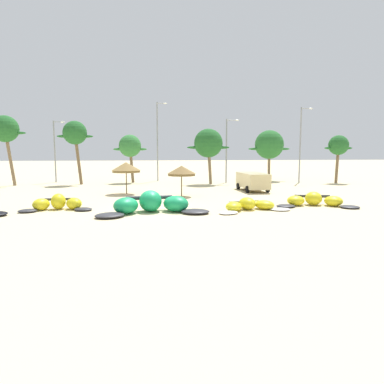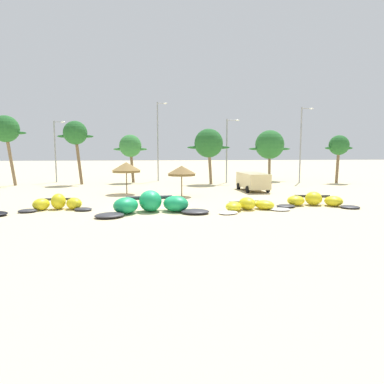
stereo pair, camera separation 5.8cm
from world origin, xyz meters
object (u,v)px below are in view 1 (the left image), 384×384
at_px(parked_van, 252,180).
at_px(palm_left, 75,134).
at_px(palm_leftmost, 5,130).
at_px(palm_center_left, 208,144).
at_px(lamppost_west, 56,148).
at_px(kite_center, 249,205).
at_px(kite_left_of_center, 151,204).
at_px(beach_umbrella_middle, 182,171).
at_px(kite_left, 58,204).
at_px(lamppost_east, 301,141).
at_px(lamppost_west_center, 158,138).
at_px(kite_right_of_center, 314,201).
at_px(palm_left_of_gap, 130,146).
at_px(palm_center_right, 269,145).
at_px(lamppost_east_center, 228,147).
at_px(palm_right_of_gap, 338,146).
at_px(beach_umbrella_near_van, 126,167).

relative_size(parked_van, palm_left, 0.67).
distance_m(palm_leftmost, palm_center_left, 24.05).
distance_m(parked_van, lamppost_west, 26.19).
bearing_deg(parked_van, kite_center, -107.45).
relative_size(kite_left_of_center, beach_umbrella_middle, 2.77).
relative_size(kite_left, palm_leftmost, 0.62).
relative_size(palm_leftmost, lamppost_west, 1.03).
bearing_deg(lamppost_east, palm_center_left, -178.53).
xyz_separation_m(kite_left, lamppost_west_center, (7.59, 23.13, 5.41)).
xyz_separation_m(kite_right_of_center, lamppost_west, (-24.43, 22.99, 4.10)).
xyz_separation_m(kite_center, palm_leftmost, (-23.61, 20.38, 6.25)).
distance_m(palm_center_left, lamppost_west_center, 8.11).
xyz_separation_m(kite_left, kite_left_of_center, (6.50, -1.90, 0.13)).
height_order(palm_left_of_gap, lamppost_west, lamppost_west).
bearing_deg(lamppost_west, palm_center_right, -1.40).
xyz_separation_m(kite_left, beach_umbrella_middle, (9.28, 6.35, 1.90)).
bearing_deg(kite_left, beach_umbrella_middle, 34.39).
relative_size(kite_left, lamppost_east_center, 0.62).
relative_size(palm_leftmost, palm_center_left, 1.21).
xyz_separation_m(kite_left, lamppost_east_center, (16.37, 19.19, 4.18)).
height_order(kite_center, lamppost_west, lamppost_west).
relative_size(kite_right_of_center, palm_center_left, 0.89).
xyz_separation_m(kite_left_of_center, lamppost_east, (19.25, 20.00, 4.78)).
relative_size(palm_left_of_gap, lamppost_east_center, 0.76).
bearing_deg(palm_right_of_gap, lamppost_east_center, 173.01).
bearing_deg(lamppost_east, parked_van, -137.08).
bearing_deg(parked_van, palm_left, 154.47).
bearing_deg(kite_left, lamppost_west_center, 71.83).
xyz_separation_m(kite_center, parked_van, (3.67, 11.67, 0.76)).
height_order(palm_left, lamppost_east_center, lamppost_east_center).
relative_size(palm_left, lamppost_east_center, 0.95).
bearing_deg(palm_right_of_gap, lamppost_east, 172.20).
bearing_deg(beach_umbrella_near_van, palm_leftmost, 145.90).
distance_m(parked_van, lamppost_west_center, 16.87).
height_order(kite_left_of_center, palm_center_left, palm_center_left).
distance_m(palm_leftmost, palm_left_of_gap, 14.58).
relative_size(palm_leftmost, palm_left, 1.06).
height_order(kite_center, parked_van, parked_van).
relative_size(palm_left_of_gap, lamppost_east, 0.64).
xyz_separation_m(parked_van, palm_left, (-19.48, 9.30, 5.09)).
height_order(beach_umbrella_near_van, palm_left_of_gap, palm_left_of_gap).
xyz_separation_m(palm_leftmost, palm_center_left, (23.98, -0.82, -1.56)).
bearing_deg(kite_center, palm_left, 127.01).
relative_size(kite_right_of_center, palm_right_of_gap, 1.00).
xyz_separation_m(kite_left, kite_center, (13.27, -1.77, -0.09)).
distance_m(kite_right_of_center, palm_center_left, 19.47).
height_order(beach_umbrella_near_van, palm_center_right, palm_center_right).
xyz_separation_m(palm_left, palm_center_left, (16.19, -1.42, -1.17)).
relative_size(lamppost_west_center, lamppost_east, 1.11).
xyz_separation_m(beach_umbrella_middle, lamppost_east_center, (7.09, 12.83, 2.28)).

